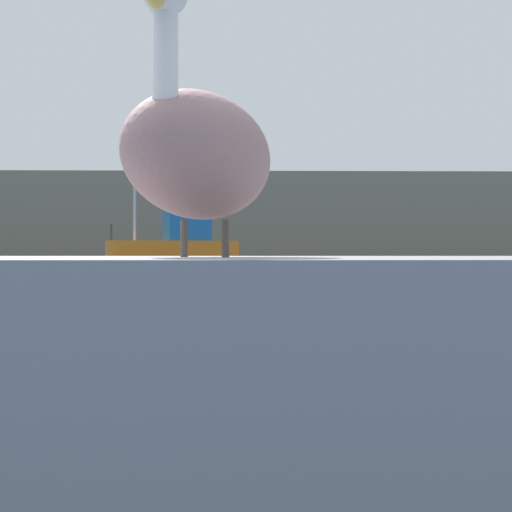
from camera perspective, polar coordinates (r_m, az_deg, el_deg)
name	(u,v)px	position (r m, az deg, el deg)	size (l,w,h in m)	color
ground_plane	(9,431)	(4.36, -15.35, -10.64)	(260.00, 260.00, 0.00)	navy
hillside_backdrop	(220,221)	(70.95, -2.26, 2.23)	(140.00, 15.10, 6.57)	#7F755B
pier_dock	(200,361)	(3.49, -3.54, -6.67)	(3.38, 2.55, 0.80)	gray
pelican	(199,152)	(3.48, -3.62, 6.56)	(0.77, 1.34, 0.99)	gray
fishing_boat_orange	(176,248)	(40.33, -5.10, 0.50)	(5.94, 3.39, 3.90)	orange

